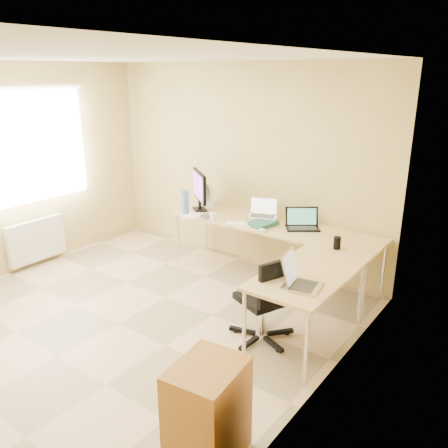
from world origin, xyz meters
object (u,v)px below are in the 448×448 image
Objects in this scene: office_chair at (262,292)px; cabinet at (208,412)px; keyboard at (245,224)px; laptop_return at (303,274)px; desk_main at (272,252)px; laptop_center at (262,208)px; mug at (213,216)px; water_bottle at (185,202)px; desk_return at (306,308)px; desk_fan at (209,195)px; monitor at (200,191)px; laptop_black at (303,219)px.

cabinet is at bearing -49.43° from office_chair.
keyboard is 1.26× the size of laptop_return.
laptop_return is at bearing 84.32° from cabinet.
laptop_return is 1.42m from cabinet.
office_chair is (0.61, -1.19, 0.14)m from desk_main.
laptop_center is at bearing 108.68° from cabinet.
office_chair is (1.28, -0.90, -0.28)m from mug.
office_chair is (-0.46, 0.12, -0.35)m from laptop_return.
desk_return is at bearing -18.49° from water_bottle.
mug is at bearing 50.37° from laptop_return.
desk_main is 0.56m from laptop_center.
keyboard is (-0.25, -0.23, 0.38)m from desk_main.
monitor is at bearing -57.29° from desk_fan.
desk_fan is at bearing 163.24° from office_chair.
desk_main is 6.94× the size of laptop_black.
laptop_center is 1.81m from laptop_return.
laptop_black is 1.54m from laptop_return.
laptop_black is (-0.61, 1.06, 0.49)m from desk_return.
desk_return is at bearing 13.29° from monitor.
desk_return is 4.56× the size of desk_fan.
water_bottle is 2.42m from laptop_return.
desk_fan reaches higher than keyboard.
desk_return is at bearing 49.93° from office_chair.
water_bottle is at bearing 162.18° from keyboard.
mug is at bearing 7.23° from monitor.
desk_return is at bearing -5.88° from desk_fan.
laptop_black is at bearing 123.03° from office_chair.
desk_fan is (-0.04, 0.26, -0.12)m from monitor.
mug is (-0.52, -0.32, -0.12)m from laptop_center.
laptop_black is at bearing 2.89° from keyboard.
desk_main is 2.86m from cabinet.
laptop_center reaches higher than office_chair.
water_bottle is at bearing 174.70° from office_chair.
laptop_black reaches higher than cabinet.
keyboard reaches higher than desk_return.
desk_main reaches higher than cabinet.
office_chair is at bearing 3.96° from monitor.
cabinet is (0.73, -2.70, -0.49)m from laptop_black.
desk_return is at bearing 7.38° from laptop_return.
monitor is at bearing 155.38° from desk_return.
keyboard reaches higher than cabinet.
desk_return is at bearing 87.46° from cabinet.
laptop_center reaches higher than laptop_black.
laptop_return is (1.23, -1.33, -0.05)m from laptop_center.
monitor reaches higher than mug.
keyboard is 2.79m from cabinet.
cabinet is at bearing -52.97° from mug.
water_bottle is (-0.88, -0.07, 0.15)m from keyboard.
office_chair is at bearing 66.46° from laptop_return.
monitor is 1.46m from laptop_black.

